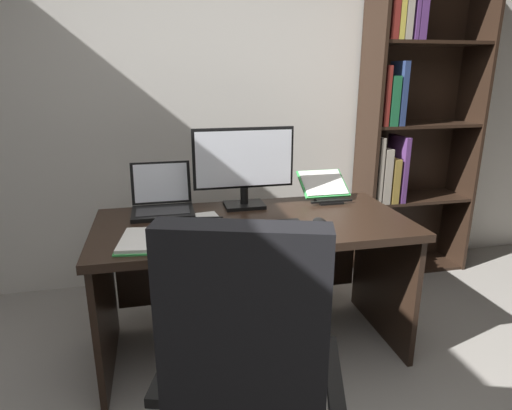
{
  "coord_description": "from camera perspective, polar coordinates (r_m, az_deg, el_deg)",
  "views": [
    {
      "loc": [
        -0.48,
        -1.03,
        1.48
      ],
      "look_at": [
        -0.03,
        0.99,
        0.85
      ],
      "focal_mm": 30.71,
      "sensor_mm": 36.0,
      "label": 1
    }
  ],
  "objects": [
    {
      "name": "reading_stand_with_book",
      "position": [
        2.64,
        8.86,
        2.41
      ],
      "size": [
        0.28,
        0.27,
        0.15
      ],
      "color": "black",
      "rests_on": "desk"
    },
    {
      "name": "open_binder",
      "position": [
        2.0,
        -11.33,
        -4.44
      ],
      "size": [
        0.47,
        0.35,
        0.02
      ],
      "rotation": [
        0.0,
        0.0,
        -0.13
      ],
      "color": "green",
      "rests_on": "desk"
    },
    {
      "name": "keyboard",
      "position": [
        2.1,
        0.58,
        -3.07
      ],
      "size": [
        0.42,
        0.15,
        0.02
      ],
      "primitive_type": "cube",
      "color": "black",
      "rests_on": "desk"
    },
    {
      "name": "desk",
      "position": [
        2.38,
        -0.73,
        -6.15
      ],
      "size": [
        1.59,
        0.76,
        0.75
      ],
      "color": "black",
      "rests_on": "ground"
    },
    {
      "name": "monitor",
      "position": [
        2.41,
        -1.6,
        5.04
      ],
      "size": [
        0.56,
        0.16,
        0.44
      ],
      "color": "black",
      "rests_on": "desk"
    },
    {
      "name": "notepad",
      "position": [
        2.26,
        -6.59,
        -1.87
      ],
      "size": [
        0.18,
        0.23,
        0.01
      ],
      "primitive_type": "cube",
      "rotation": [
        0.0,
        0.0,
        0.14
      ],
      "color": "silver",
      "rests_on": "desk"
    },
    {
      "name": "office_chair",
      "position": [
        1.55,
        -1.15,
        -23.93
      ],
      "size": [
        0.7,
        0.62,
        1.1
      ],
      "rotation": [
        0.0,
        0.0,
        -0.31
      ],
      "color": "black",
      "rests_on": "ground"
    },
    {
      "name": "bookshelf",
      "position": [
        3.36,
        18.9,
        9.63
      ],
      "size": [
        0.83,
        0.34,
        2.22
      ],
      "color": "black",
      "rests_on": "ground"
    },
    {
      "name": "laptop",
      "position": [
        2.42,
        -12.1,
        0.37
      ],
      "size": [
        0.32,
        0.31,
        0.25
      ],
      "color": "black",
      "rests_on": "desk"
    },
    {
      "name": "wall_back",
      "position": [
        3.13,
        -3.97,
        15.8
      ],
      "size": [
        5.13,
        0.12,
        2.83
      ],
      "primitive_type": "cube",
      "color": "beige",
      "rests_on": "ground"
    },
    {
      "name": "computer_mouse",
      "position": [
        2.18,
        8.29,
        -2.25
      ],
      "size": [
        0.06,
        0.1,
        0.04
      ],
      "primitive_type": "ellipsoid",
      "color": "black",
      "rests_on": "desk"
    },
    {
      "name": "pen",
      "position": [
        2.26,
        -6.09,
        -1.62
      ],
      "size": [
        0.14,
        0.03,
        0.01
      ],
      "primitive_type": "cylinder",
      "rotation": [
        0.0,
        1.57,
        -0.15
      ],
      "color": "black",
      "rests_on": "notepad"
    }
  ]
}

